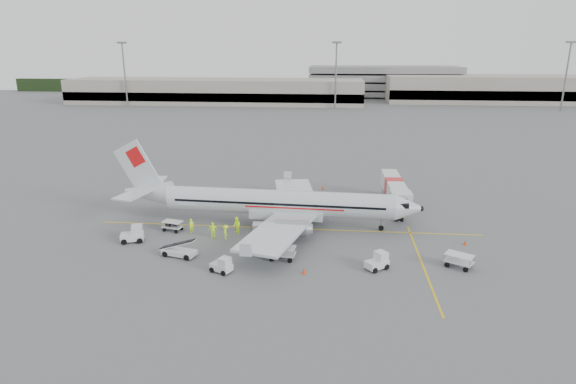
% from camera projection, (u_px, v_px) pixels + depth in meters
% --- Properties ---
extents(ground, '(360.00, 360.00, 0.00)m').
position_uv_depth(ground, '(286.00, 228.00, 55.39)').
color(ground, '#56595B').
extents(stripe_lead, '(44.00, 0.20, 0.01)m').
position_uv_depth(stripe_lead, '(286.00, 228.00, 55.39)').
color(stripe_lead, yellow).
rests_on(stripe_lead, ground).
extents(stripe_cross, '(0.20, 20.00, 0.01)m').
position_uv_depth(stripe_cross, '(422.00, 263.00, 46.44)').
color(stripe_cross, yellow).
rests_on(stripe_cross, ground).
extents(terminal_west, '(110.00, 22.00, 9.00)m').
position_uv_depth(terminal_west, '(216.00, 91.00, 181.86)').
color(terminal_west, gray).
rests_on(terminal_west, ground).
extents(terminal_east, '(90.00, 26.00, 10.00)m').
position_uv_depth(terminal_east, '(504.00, 89.00, 185.66)').
color(terminal_east, gray).
rests_on(terminal_east, ground).
extents(parking_garage, '(62.00, 24.00, 14.00)m').
position_uv_depth(parking_garage, '(383.00, 81.00, 203.63)').
color(parking_garage, slate).
rests_on(parking_garage, ground).
extents(treeline, '(300.00, 3.00, 6.00)m').
position_uv_depth(treeline, '(325.00, 87.00, 221.44)').
color(treeline, black).
rests_on(treeline, ground).
extents(mast_west, '(3.20, 1.20, 22.00)m').
position_uv_depth(mast_west, '(125.00, 75.00, 171.38)').
color(mast_west, slate).
rests_on(mast_west, ground).
extents(mast_center, '(3.20, 1.20, 22.00)m').
position_uv_depth(mast_center, '(336.00, 76.00, 164.32)').
color(mast_center, slate).
rests_on(mast_center, ground).
extents(mast_east, '(3.20, 1.20, 22.00)m').
position_uv_depth(mast_east, '(566.00, 77.00, 157.25)').
color(mast_east, slate).
rests_on(mast_east, ground).
extents(aircraft, '(35.87, 28.70, 9.57)m').
position_uv_depth(aircraft, '(279.00, 186.00, 55.03)').
color(aircraft, silver).
rests_on(aircraft, ground).
extents(jet_bridge, '(3.15, 14.70, 3.84)m').
position_uv_depth(jet_bridge, '(393.00, 193.00, 62.21)').
color(jet_bridge, silver).
rests_on(jet_bridge, ground).
extents(belt_loader, '(4.80, 2.75, 2.45)m').
position_uv_depth(belt_loader, '(179.00, 245.00, 47.67)').
color(belt_loader, silver).
rests_on(belt_loader, ground).
extents(tug_fore, '(2.43, 2.26, 1.64)m').
position_uv_depth(tug_fore, '(377.00, 261.00, 44.97)').
color(tug_fore, silver).
rests_on(tug_fore, ground).
extents(tug_mid, '(2.26, 1.86, 1.52)m').
position_uv_depth(tug_mid, '(221.00, 264.00, 44.42)').
color(tug_mid, silver).
rests_on(tug_mid, ground).
extents(tug_aft, '(2.66, 2.00, 1.83)m').
position_uv_depth(tug_aft, '(132.00, 234.00, 51.34)').
color(tug_aft, silver).
rests_on(tug_aft, ground).
extents(cart_loaded_a, '(2.58, 1.71, 1.27)m').
position_uv_depth(cart_loaded_a, '(264.00, 229.00, 53.52)').
color(cart_loaded_a, silver).
rests_on(cart_loaded_a, ground).
extents(cart_loaded_b, '(2.48, 1.81, 1.16)m').
position_uv_depth(cart_loaded_b, '(173.00, 226.00, 54.52)').
color(cart_loaded_b, silver).
rests_on(cart_loaded_b, ground).
extents(cart_empty_a, '(2.70, 1.76, 1.34)m').
position_uv_depth(cart_empty_a, '(282.00, 253.00, 47.09)').
color(cart_empty_a, silver).
rests_on(cart_empty_a, ground).
extents(cart_empty_b, '(2.92, 2.57, 1.31)m').
position_uv_depth(cart_empty_b, '(459.00, 261.00, 45.38)').
color(cart_empty_b, silver).
rests_on(cart_empty_b, ground).
extents(cone_nose, '(0.35, 0.35, 0.57)m').
position_uv_depth(cone_nose, '(465.00, 242.00, 50.75)').
color(cone_nose, red).
rests_on(cone_nose, ground).
extents(cone_port, '(0.36, 0.36, 0.59)m').
position_uv_depth(cone_port, '(323.00, 188.00, 70.69)').
color(cone_port, red).
rests_on(cone_port, ground).
extents(cone_stbd, '(0.36, 0.36, 0.59)m').
position_uv_depth(cone_stbd, '(304.00, 271.00, 44.18)').
color(cone_stbd, red).
rests_on(cone_stbd, ground).
extents(crew_a, '(0.68, 0.70, 1.62)m').
position_uv_depth(crew_a, '(192.00, 226.00, 53.97)').
color(crew_a, '#D0F81C').
rests_on(crew_a, ground).
extents(crew_b, '(1.14, 1.17, 1.90)m').
position_uv_depth(crew_b, '(237.00, 225.00, 53.67)').
color(crew_b, '#D0F81C').
rests_on(crew_b, ground).
extents(crew_c, '(0.87, 1.17, 1.62)m').
position_uv_depth(crew_c, '(226.00, 232.00, 52.09)').
color(crew_c, '#D0F81C').
rests_on(crew_c, ground).
extents(crew_d, '(1.10, 0.58, 1.79)m').
position_uv_depth(crew_d, '(213.00, 230.00, 52.47)').
color(crew_d, '#D0F81C').
rests_on(crew_d, ground).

